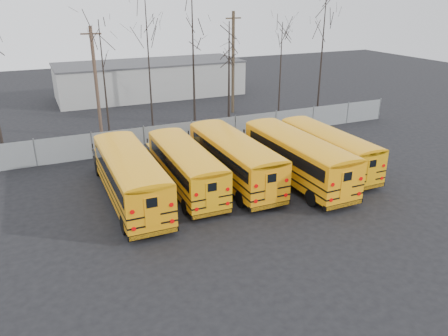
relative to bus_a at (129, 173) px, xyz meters
name	(u,v)px	position (x,y,z in m)	size (l,w,h in m)	color
ground	(261,203)	(7.08, -3.33, -1.87)	(120.00, 120.00, 0.00)	black
fence	(192,133)	(7.08, 8.67, -0.87)	(40.00, 0.04, 2.00)	gray
distant_building	(150,79)	(9.08, 28.67, 0.13)	(22.00, 8.00, 4.00)	#A1A09C
bus_a	(129,173)	(0.00, 0.00, 0.00)	(2.69, 11.45, 3.20)	black
bus_b	(185,164)	(3.58, 0.46, -0.14)	(2.61, 10.64, 2.96)	black
bus_c	(233,155)	(6.85, 0.28, -0.01)	(2.64, 11.37, 3.18)	black
bus_d	(296,154)	(10.70, -1.25, 0.02)	(2.81, 11.58, 3.23)	black
bus_e	(326,146)	(13.85, -0.32, -0.16)	(2.41, 10.46, 2.92)	black
utility_pole_left	(96,82)	(0.59, 13.98, 2.91)	(1.65, 0.45, 9.32)	brown
utility_pole_right	(233,62)	(14.78, 17.07, 3.35)	(1.80, 0.49, 10.17)	#463827
tree_2	(105,87)	(0.73, 10.53, 3.11)	(0.26, 0.26, 9.96)	black
tree_3	(149,63)	(5.27, 14.22, 4.24)	(0.26, 0.26, 12.22)	black
tree_4	(193,57)	(9.56, 14.63, 4.42)	(0.26, 0.26, 12.58)	black
tree_5	(229,75)	(12.46, 13.04, 2.86)	(0.26, 0.26, 9.45)	black
tree_6	(280,76)	(16.45, 10.54, 2.84)	(0.26, 0.26, 9.42)	black
tree_7	(322,53)	(21.95, 12.00, 4.46)	(0.26, 0.26, 12.67)	black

